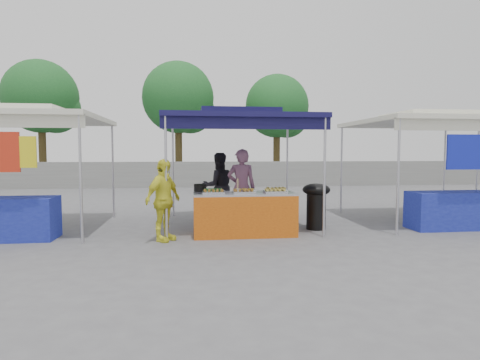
{
  "coord_description": "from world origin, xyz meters",
  "views": [
    {
      "loc": [
        -1.05,
        -7.92,
        1.65
      ],
      "look_at": [
        0.0,
        0.6,
        1.05
      ],
      "focal_mm": 30.0,
      "sensor_mm": 36.0,
      "label": 1
    }
  ],
  "objects": [
    {
      "name": "crate_stacked",
      "position": [
        0.33,
        0.65,
        0.49
      ],
      "size": [
        0.53,
        0.37,
        0.32
      ],
      "primitive_type": "cube",
      "color": "#1320A1",
      "rests_on": "crate_right"
    },
    {
      "name": "skewer_cup",
      "position": [
        -0.16,
        -0.36,
        0.9
      ],
      "size": [
        0.08,
        0.08,
        0.1
      ],
      "primitive_type": "cylinder",
      "color": "#BBBAC1",
      "rests_on": "vendor_table"
    },
    {
      "name": "customer_person",
      "position": [
        -1.56,
        -0.45,
        0.76
      ],
      "size": [
        0.83,
        0.94,
        1.53
      ],
      "primitive_type": "imported",
      "rotation": [
        0.0,
        0.0,
        0.93
      ],
      "color": "yellow",
      "rests_on": "ground_plane"
    },
    {
      "name": "tree_0",
      "position": [
        -8.29,
        13.38,
        4.25
      ],
      "size": [
        3.65,
        3.62,
        6.22
      ],
      "color": "#403318",
      "rests_on": "ground_plane"
    },
    {
      "name": "food_tray_bm",
      "position": [
        0.02,
        0.0,
        0.88
      ],
      "size": [
        0.42,
        0.3,
        0.07
      ],
      "color": "silver",
      "rests_on": "vendor_table"
    },
    {
      "name": "food_tray_br",
      "position": [
        0.66,
        -0.0,
        0.88
      ],
      "size": [
        0.42,
        0.3,
        0.07
      ],
      "color": "silver",
      "rests_on": "vendor_table"
    },
    {
      "name": "back_wall",
      "position": [
        0.0,
        11.0,
        0.6
      ],
      "size": [
        40.0,
        0.25,
        1.2
      ],
      "primitive_type": "cube",
      "color": "gray",
      "rests_on": "ground_plane"
    },
    {
      "name": "wok_burner",
      "position": [
        1.6,
        0.31,
        0.59
      ],
      "size": [
        0.59,
        0.59,
        0.99
      ],
      "rotation": [
        0.0,
        0.0,
        0.09
      ],
      "color": "black",
      "rests_on": "ground_plane"
    },
    {
      "name": "food_tray_fm",
      "position": [
        -0.05,
        -0.34,
        0.88
      ],
      "size": [
        0.42,
        0.3,
        0.07
      ],
      "color": "silver",
      "rests_on": "vendor_table"
    },
    {
      "name": "crate_left",
      "position": [
        -0.44,
        0.52,
        0.14
      ],
      "size": [
        0.48,
        0.34,
        0.29
      ],
      "primitive_type": "cube",
      "color": "#1320A1",
      "rests_on": "ground_plane"
    },
    {
      "name": "food_tray_bl",
      "position": [
        -0.61,
        -0.04,
        0.88
      ],
      "size": [
        0.42,
        0.3,
        0.07
      ],
      "color": "silver",
      "rests_on": "vendor_table"
    },
    {
      "name": "food_tray_fr",
      "position": [
        0.57,
        -0.33,
        0.88
      ],
      "size": [
        0.42,
        0.3,
        0.07
      ],
      "color": "silver",
      "rests_on": "vendor_table"
    },
    {
      "name": "vendor_woman",
      "position": [
        0.06,
        0.86,
        0.86
      ],
      "size": [
        0.67,
        0.48,
        1.72
      ],
      "primitive_type": "imported",
      "rotation": [
        0.0,
        0.0,
        3.02
      ],
      "color": "#885676",
      "rests_on": "ground_plane"
    },
    {
      "name": "vendor_table",
      "position": [
        0.0,
        -0.1,
        0.43
      ],
      "size": [
        2.0,
        0.8,
        0.85
      ],
      "color": "#C05411",
      "rests_on": "ground_plane"
    },
    {
      "name": "tree_1",
      "position": [
        -1.51,
        12.95,
        4.26
      ],
      "size": [
        3.66,
        3.62,
        6.23
      ],
      "color": "#403318",
      "rests_on": "ground_plane"
    },
    {
      "name": "helper_man",
      "position": [
        -0.38,
        1.77,
        0.82
      ],
      "size": [
        0.89,
        0.75,
        1.63
      ],
      "primitive_type": "imported",
      "rotation": [
        0.0,
        0.0,
        3.33
      ],
      "color": "black",
      "rests_on": "ground_plane"
    },
    {
      "name": "food_tray_fl",
      "position": [
        -0.62,
        -0.34,
        0.88
      ],
      "size": [
        0.42,
        0.3,
        0.07
      ],
      "color": "silver",
      "rests_on": "vendor_table"
    },
    {
      "name": "crate_right",
      "position": [
        0.33,
        0.65,
        0.17
      ],
      "size": [
        0.55,
        0.39,
        0.33
      ],
      "primitive_type": "cube",
      "color": "#1320A1",
      "rests_on": "ground_plane"
    },
    {
      "name": "ground_plane",
      "position": [
        0.0,
        0.0,
        0.0
      ],
      "size": [
        80.0,
        80.0,
        0.0
      ],
      "primitive_type": "plane",
      "color": "#59595B"
    },
    {
      "name": "neighbor_stall_right",
      "position": [
        4.5,
        0.57,
        1.6
      ],
      "size": [
        3.2,
        3.2,
        2.57
      ],
      "color": "#BBBAC1",
      "rests_on": "ground_plane"
    },
    {
      "name": "cooking_pot",
      "position": [
        -0.86,
        0.24,
        0.92
      ],
      "size": [
        0.26,
        0.26,
        0.15
      ],
      "primitive_type": "cylinder",
      "color": "black",
      "rests_on": "vendor_table"
    },
    {
      "name": "neighbor_stall_left",
      "position": [
        -4.5,
        0.57,
        1.6
      ],
      "size": [
        3.2,
        3.2,
        2.57
      ],
      "color": "#BBBAC1",
      "rests_on": "ground_plane"
    },
    {
      "name": "main_canopy",
      "position": [
        0.0,
        0.97,
        2.37
      ],
      "size": [
        3.2,
        3.2,
        2.57
      ],
      "color": "#BBBAC1",
      "rests_on": "ground_plane"
    },
    {
      "name": "tree_2",
      "position": [
        3.69,
        13.3,
        3.95
      ],
      "size": [
        3.43,
        3.36,
        5.77
      ],
      "color": "#403318",
      "rests_on": "ground_plane"
    }
  ]
}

